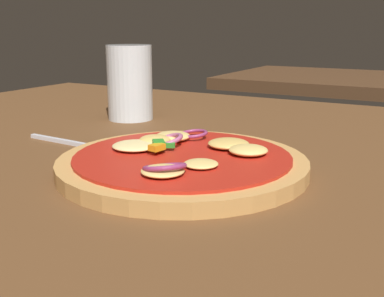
{
  "coord_description": "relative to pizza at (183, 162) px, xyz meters",
  "views": [
    {
      "loc": [
        0.25,
        -0.43,
        0.18
      ],
      "look_at": [
        0.01,
        -0.0,
        0.05
      ],
      "focal_mm": 44.54,
      "sensor_mm": 36.0,
      "label": 1
    }
  ],
  "objects": [
    {
      "name": "dining_table",
      "position": [
        -0.01,
        0.02,
        -0.03
      ],
      "size": [
        1.3,
        1.01,
        0.03
      ],
      "color": "brown",
      "rests_on": "ground"
    },
    {
      "name": "pizza",
      "position": [
        0.0,
        0.0,
        0.0
      ],
      "size": [
        0.26,
        0.26,
        0.03
      ],
      "color": "tan",
      "rests_on": "dining_table"
    },
    {
      "name": "fork",
      "position": [
        -0.16,
        0.03,
        -0.01
      ],
      "size": [
        0.18,
        0.02,
        0.01
      ],
      "color": "silver",
      "rests_on": "dining_table"
    },
    {
      "name": "beer_glass",
      "position": [
        -0.22,
        0.2,
        0.04
      ],
      "size": [
        0.07,
        0.07,
        0.12
      ],
      "color": "silver",
      "rests_on": "dining_table"
    },
    {
      "name": "background_table",
      "position": [
        -0.03,
        1.05,
        -0.03
      ],
      "size": [
        0.72,
        0.49,
        0.03
      ],
      "color": "#4C301C",
      "rests_on": "ground"
    }
  ]
}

